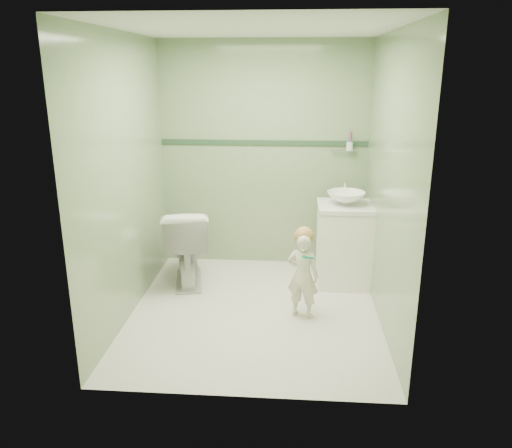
{
  "coord_description": "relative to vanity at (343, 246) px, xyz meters",
  "views": [
    {
      "loc": [
        0.32,
        -4.11,
        2.11
      ],
      "look_at": [
        0.0,
        0.15,
        0.78
      ],
      "focal_mm": 35.33,
      "sensor_mm": 36.0,
      "label": 1
    }
  ],
  "objects": [
    {
      "name": "trim_stripe",
      "position": [
        -0.84,
        0.54,
        0.95
      ],
      "size": [
        2.2,
        0.02,
        0.05
      ],
      "primitive_type": "cube",
      "color": "#29472D",
      "rests_on": "room_shell"
    },
    {
      "name": "teal_toothbrush",
      "position": [
        -0.39,
        -0.9,
        0.22
      ],
      "size": [
        0.11,
        0.14,
        0.08
      ],
      "color": "#04906C",
      "rests_on": "toddler"
    },
    {
      "name": "room_shell",
      "position": [
        -0.84,
        -0.7,
        0.8
      ],
      "size": [
        2.5,
        2.54,
        2.4
      ],
      "color": "gray",
      "rests_on": "ground"
    },
    {
      "name": "hair_cap",
      "position": [
        -0.42,
        -0.73,
        0.34
      ],
      "size": [
        0.17,
        0.17,
        0.17
      ],
      "primitive_type": "sphere",
      "color": "#B07D44",
      "rests_on": "toddler"
    },
    {
      "name": "basin",
      "position": [
        0.0,
        0.0,
        0.49
      ],
      "size": [
        0.37,
        0.37,
        0.13
      ],
      "primitive_type": "imported",
      "color": "white",
      "rests_on": "counter"
    },
    {
      "name": "ground",
      "position": [
        -0.84,
        -0.7,
        -0.4
      ],
      "size": [
        2.5,
        2.5,
        0.0
      ],
      "primitive_type": "plane",
      "color": "silver",
      "rests_on": "ground"
    },
    {
      "name": "cup_holder",
      "position": [
        0.05,
        0.48,
        0.93
      ],
      "size": [
        0.26,
        0.07,
        0.21
      ],
      "color": "silver",
      "rests_on": "room_shell"
    },
    {
      "name": "vanity",
      "position": [
        0.0,
        0.0,
        0.0
      ],
      "size": [
        0.52,
        0.5,
        0.8
      ],
      "primitive_type": "cube",
      "color": "white",
      "rests_on": "ground"
    },
    {
      "name": "toddler",
      "position": [
        -0.42,
        -0.76,
        -0.01
      ],
      "size": [
        0.33,
        0.27,
        0.77
      ],
      "primitive_type": "imported",
      "rotation": [
        0.0,
        0.0,
        2.81
      ],
      "color": "beige",
      "rests_on": "ground"
    },
    {
      "name": "counter",
      "position": [
        0.0,
        0.0,
        0.41
      ],
      "size": [
        0.54,
        0.52,
        0.04
      ],
      "primitive_type": "cube",
      "color": "white",
      "rests_on": "vanity"
    },
    {
      "name": "toilet",
      "position": [
        -1.58,
        -0.09,
        -0.0
      ],
      "size": [
        0.59,
        0.85,
        0.79
      ],
      "primitive_type": "imported",
      "rotation": [
        0.0,
        0.0,
        3.34
      ],
      "color": "white",
      "rests_on": "ground"
    },
    {
      "name": "faucet",
      "position": [
        0.0,
        0.19,
        0.57
      ],
      "size": [
        0.03,
        0.13,
        0.18
      ],
      "color": "silver",
      "rests_on": "counter"
    }
  ]
}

